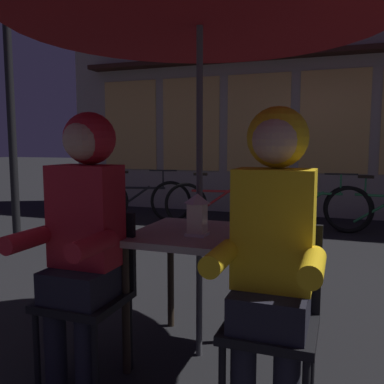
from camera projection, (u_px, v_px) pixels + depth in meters
The scene contains 12 objects.
ground_plane at pixel (199, 355), 2.44m from camera, with size 60.00×60.00×0.00m, color black.
cafe_table at pixel (199, 249), 2.37m from camera, with size 0.72×0.72×0.74m.
lantern at pixel (197, 214), 2.24m from camera, with size 0.11×0.11×0.23m.
chair_left at pixel (92, 285), 2.20m from camera, with size 0.40×0.40×0.87m.
chair_right at pixel (273, 309), 1.88m from camera, with size 0.40×0.40×0.87m.
person_left_hooded at pixel (83, 221), 2.11m from camera, with size 0.45×0.56×1.40m.
person_right_hooded at pixel (273, 235), 1.78m from camera, with size 0.45×0.56×1.40m.
shopfront_building at pixel (338, 33), 6.92m from camera, with size 10.00×0.93×6.20m.
street_lamp at pixel (7, 23), 5.07m from camera, with size 0.32×0.32×3.88m.
bicycle_nearest at pixel (139, 200), 6.62m from camera, with size 1.65×0.41×0.84m.
bicycle_second at pixel (219, 204), 6.15m from camera, with size 1.67×0.29×0.84m.
bicycle_third at pixel (311, 207), 5.89m from camera, with size 1.68×0.15×0.84m.
Camera 1 is at (0.75, -2.19, 1.23)m, focal length 38.73 mm.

